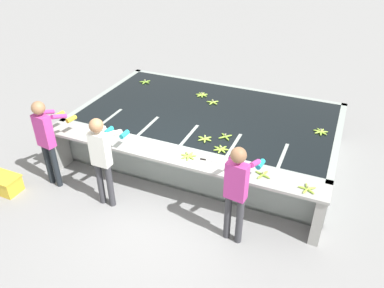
{
  "coord_description": "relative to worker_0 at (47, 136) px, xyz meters",
  "views": [
    {
      "loc": [
        2.41,
        -4.5,
        4.44
      ],
      "look_at": [
        0.0,
        1.09,
        0.64
      ],
      "focal_mm": 35.0,
      "sensor_mm": 36.0,
      "label": 1
    }
  ],
  "objects": [
    {
      "name": "ground_plane",
      "position": [
        2.22,
        0.28,
        -1.04
      ],
      "size": [
        80.0,
        80.0,
        0.0
      ],
      "primitive_type": "plane",
      "color": "gray",
      "rests_on": "ground"
    },
    {
      "name": "wash_tank",
      "position": [
        2.22,
        2.25,
        -0.59
      ],
      "size": [
        5.21,
        3.07,
        0.91
      ],
      "color": "gray",
      "rests_on": "ground"
    },
    {
      "name": "work_ledge",
      "position": [
        2.22,
        0.5,
        -0.38
      ],
      "size": [
        5.21,
        0.45,
        0.91
      ],
      "color": "#9E9E99",
      "rests_on": "ground"
    },
    {
      "name": "worker_0",
      "position": [
        0.0,
        0.0,
        0.0
      ],
      "size": [
        0.47,
        0.74,
        1.73
      ],
      "color": "#1E2328",
      "rests_on": "ground"
    },
    {
      "name": "worker_1",
      "position": [
        1.23,
        -0.09,
        -0.02
      ],
      "size": [
        0.4,
        0.71,
        1.7
      ],
      "color": "#38383D",
      "rests_on": "ground"
    },
    {
      "name": "worker_2",
      "position": [
        3.54,
        -0.02,
        -0.01
      ],
      "size": [
        0.46,
        0.74,
        1.71
      ],
      "color": "#38383D",
      "rests_on": "ground"
    },
    {
      "name": "banana_bunch_floating_0",
      "position": [
        2.87,
        1.42,
        -0.12
      ],
      "size": [
        0.23,
        0.23,
        0.08
      ],
      "color": "#7FAD33",
      "rests_on": "wash_tank"
    },
    {
      "name": "banana_bunch_floating_1",
      "position": [
        2.55,
        1.2,
        -0.12
      ],
      "size": [
        0.28,
        0.28,
        0.08
      ],
      "color": "#93BC3D",
      "rests_on": "wash_tank"
    },
    {
      "name": "banana_bunch_floating_2",
      "position": [
        1.78,
        2.95,
        -0.12
      ],
      "size": [
        0.28,
        0.28,
        0.08
      ],
      "color": "#93BC3D",
      "rests_on": "wash_tank"
    },
    {
      "name": "banana_bunch_floating_3",
      "position": [
        2.14,
        2.69,
        -0.12
      ],
      "size": [
        0.27,
        0.27,
        0.08
      ],
      "color": "#93BC3D",
      "rests_on": "wash_tank"
    },
    {
      "name": "banana_bunch_floating_4",
      "position": [
        4.45,
        2.3,
        -0.12
      ],
      "size": [
        0.28,
        0.28,
        0.08
      ],
      "color": "#93BC3D",
      "rests_on": "wash_tank"
    },
    {
      "name": "banana_bunch_floating_5",
      "position": [
        2.94,
        0.99,
        -0.12
      ],
      "size": [
        0.28,
        0.27,
        0.08
      ],
      "color": "#8CB738",
      "rests_on": "wash_tank"
    },
    {
      "name": "banana_bunch_floating_6",
      "position": [
        0.24,
        3.1,
        -0.12
      ],
      "size": [
        0.28,
        0.27,
        0.08
      ],
      "color": "#75A333",
      "rests_on": "wash_tank"
    },
    {
      "name": "banana_bunch_ledge_0",
      "position": [
        3.79,
        0.54,
        -0.11
      ],
      "size": [
        0.27,
        0.27,
        0.08
      ],
      "color": "#8CB738",
      "rests_on": "work_ledge"
    },
    {
      "name": "banana_bunch_ledge_1",
      "position": [
        2.5,
        0.56,
        -0.11
      ],
      "size": [
        0.28,
        0.28,
        0.08
      ],
      "color": "#9EC642",
      "rests_on": "work_ledge"
    },
    {
      "name": "banana_bunch_ledge_2",
      "position": [
        4.48,
        0.46,
        -0.11
      ],
      "size": [
        0.26,
        0.28,
        0.08
      ],
      "color": "#93BC3D",
      "rests_on": "work_ledge"
    },
    {
      "name": "knife_0",
      "position": [
        2.83,
        0.59,
        -0.12
      ],
      "size": [
        0.35,
        0.07,
        0.02
      ],
      "color": "silver",
      "rests_on": "work_ledge"
    },
    {
      "name": "crate",
      "position": [
        -0.7,
        -0.57,
        -0.88
      ],
      "size": [
        0.55,
        0.39,
        0.32
      ],
      "color": "gold",
      "rests_on": "ground"
    }
  ]
}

